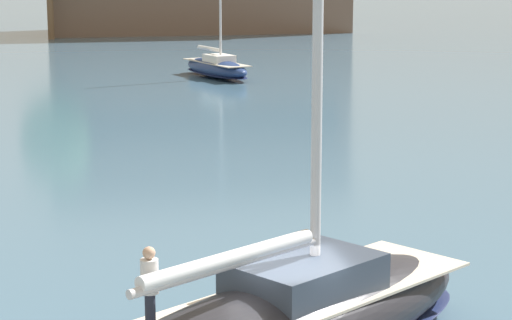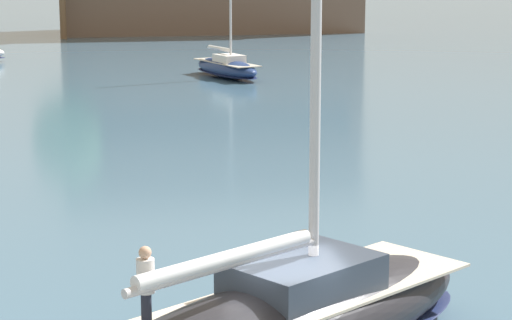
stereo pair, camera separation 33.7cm
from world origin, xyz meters
name	(u,v)px [view 2 (the right image)]	position (x,y,z in m)	size (l,w,h in m)	color
sailboat_moored_mid_channel	(227,67)	(7.24, 50.16, 0.75)	(4.58, 8.31, 11.02)	navy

